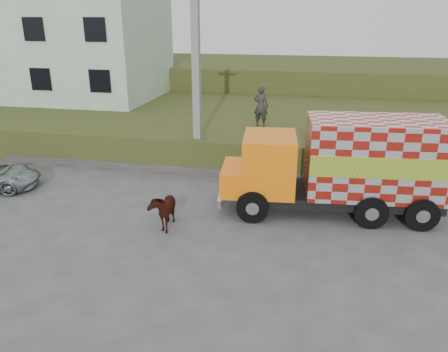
% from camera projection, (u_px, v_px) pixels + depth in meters
% --- Properties ---
extents(ground, '(120.00, 120.00, 0.00)m').
position_uv_depth(ground, '(192.00, 219.00, 14.60)').
color(ground, '#474749').
rests_on(ground, ground).
extents(embankment, '(40.00, 12.00, 1.50)m').
position_uv_depth(embankment, '(242.00, 126.00, 23.52)').
color(embankment, '#304818').
rests_on(embankment, ground).
extents(embankment_far, '(40.00, 12.00, 3.00)m').
position_uv_depth(embankment_far, '(267.00, 81.00, 34.28)').
color(embankment_far, '#304818').
rests_on(embankment_far, ground).
extents(retaining_strip, '(16.00, 0.50, 0.40)m').
position_uv_depth(retaining_strip, '(173.00, 168.00, 18.77)').
color(retaining_strip, '#595651').
rests_on(retaining_strip, ground).
extents(building, '(10.00, 8.00, 6.00)m').
position_uv_depth(building, '(76.00, 47.00, 27.05)').
color(building, silver).
rests_on(building, embankment).
extents(utility_pole, '(1.20, 0.30, 8.00)m').
position_uv_depth(utility_pole, '(196.00, 76.00, 17.60)').
color(utility_pole, gray).
rests_on(utility_pole, ground).
extents(cargo_truck, '(7.54, 3.14, 3.28)m').
position_uv_depth(cargo_truck, '(344.00, 165.00, 14.57)').
color(cargo_truck, black).
rests_on(cargo_truck, ground).
extents(cow, '(0.84, 1.54, 1.25)m').
position_uv_depth(cow, '(163.00, 209.00, 13.87)').
color(cow, black).
rests_on(cow, ground).
extents(pedestrian, '(0.76, 0.57, 1.89)m').
position_uv_depth(pedestrian, '(261.00, 106.00, 20.14)').
color(pedestrian, '#2C2927').
rests_on(pedestrian, embankment).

